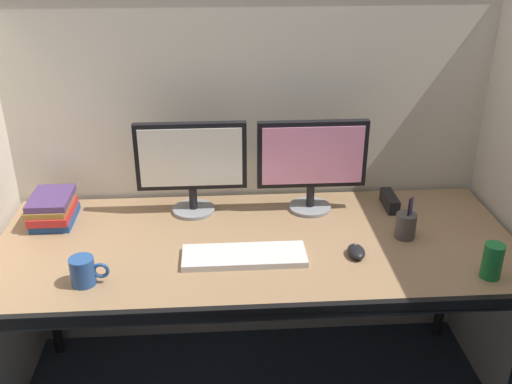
{
  "coord_description": "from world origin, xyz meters",
  "views": [
    {
      "loc": [
        -0.13,
        -1.55,
        1.83
      ],
      "look_at": [
        0.0,
        0.35,
        0.92
      ],
      "focal_mm": 41.26,
      "sensor_mm": 36.0,
      "label": 1
    }
  ],
  "objects_px": {
    "computer_mouse": "(356,251)",
    "coffee_mug": "(84,271)",
    "red_stapler": "(390,201)",
    "pen_cup": "(406,225)",
    "desk": "(257,256)",
    "keyboard_main": "(244,256)",
    "book_stack": "(53,209)",
    "monitor_left": "(191,162)",
    "soda_can": "(492,261)",
    "monitor_right": "(312,160)"
  },
  "relations": [
    {
      "from": "keyboard_main",
      "to": "red_stapler",
      "type": "distance_m",
      "value": 0.71
    },
    {
      "from": "monitor_left",
      "to": "red_stapler",
      "type": "bearing_deg",
      "value": -1.15
    },
    {
      "from": "monitor_left",
      "to": "coffee_mug",
      "type": "relative_size",
      "value": 3.41
    },
    {
      "from": "red_stapler",
      "to": "monitor_right",
      "type": "bearing_deg",
      "value": 178.98
    },
    {
      "from": "keyboard_main",
      "to": "book_stack",
      "type": "relative_size",
      "value": 1.91
    },
    {
      "from": "keyboard_main",
      "to": "monitor_left",
      "type": "bearing_deg",
      "value": 116.62
    },
    {
      "from": "red_stapler",
      "to": "book_stack",
      "type": "distance_m",
      "value": 1.34
    },
    {
      "from": "monitor_left",
      "to": "pen_cup",
      "type": "bearing_deg",
      "value": -18.27
    },
    {
      "from": "red_stapler",
      "to": "soda_can",
      "type": "bearing_deg",
      "value": -69.55
    },
    {
      "from": "pen_cup",
      "to": "monitor_right",
      "type": "bearing_deg",
      "value": 141.76
    },
    {
      "from": "desk",
      "to": "monitor_left",
      "type": "distance_m",
      "value": 0.45
    },
    {
      "from": "red_stapler",
      "to": "book_stack",
      "type": "height_order",
      "value": "book_stack"
    },
    {
      "from": "monitor_right",
      "to": "book_stack",
      "type": "relative_size",
      "value": 1.91
    },
    {
      "from": "desk",
      "to": "pen_cup",
      "type": "relative_size",
      "value": 11.46
    },
    {
      "from": "keyboard_main",
      "to": "coffee_mug",
      "type": "relative_size",
      "value": 3.41
    },
    {
      "from": "pen_cup",
      "to": "monitor_left",
      "type": "bearing_deg",
      "value": 161.73
    },
    {
      "from": "coffee_mug",
      "to": "computer_mouse",
      "type": "bearing_deg",
      "value": 6.87
    },
    {
      "from": "monitor_right",
      "to": "soda_can",
      "type": "bearing_deg",
      "value": -45.35
    },
    {
      "from": "monitor_right",
      "to": "red_stapler",
      "type": "relative_size",
      "value": 2.87
    },
    {
      "from": "monitor_right",
      "to": "soda_can",
      "type": "height_order",
      "value": "monitor_right"
    },
    {
      "from": "computer_mouse",
      "to": "book_stack",
      "type": "height_order",
      "value": "book_stack"
    },
    {
      "from": "red_stapler",
      "to": "pen_cup",
      "type": "bearing_deg",
      "value": -92.18
    },
    {
      "from": "monitor_left",
      "to": "book_stack",
      "type": "distance_m",
      "value": 0.57
    },
    {
      "from": "soda_can",
      "to": "book_stack",
      "type": "bearing_deg",
      "value": 162.24
    },
    {
      "from": "keyboard_main",
      "to": "desk",
      "type": "bearing_deg",
      "value": 62.0
    },
    {
      "from": "desk",
      "to": "computer_mouse",
      "type": "distance_m",
      "value": 0.36
    },
    {
      "from": "book_stack",
      "to": "coffee_mug",
      "type": "height_order",
      "value": "book_stack"
    },
    {
      "from": "monitor_left",
      "to": "keyboard_main",
      "type": "height_order",
      "value": "monitor_left"
    },
    {
      "from": "desk",
      "to": "keyboard_main",
      "type": "xyz_separation_m",
      "value": [
        -0.05,
        -0.1,
        0.06
      ]
    },
    {
      "from": "soda_can",
      "to": "pen_cup",
      "type": "distance_m",
      "value": 0.34
    },
    {
      "from": "keyboard_main",
      "to": "soda_can",
      "type": "bearing_deg",
      "value": -11.63
    },
    {
      "from": "computer_mouse",
      "to": "coffee_mug",
      "type": "distance_m",
      "value": 0.92
    },
    {
      "from": "red_stapler",
      "to": "soda_can",
      "type": "xyz_separation_m",
      "value": [
        0.19,
        -0.52,
        0.03
      ]
    },
    {
      "from": "computer_mouse",
      "to": "red_stapler",
      "type": "bearing_deg",
      "value": 58.93
    },
    {
      "from": "monitor_left",
      "to": "keyboard_main",
      "type": "bearing_deg",
      "value": -63.38
    },
    {
      "from": "red_stapler",
      "to": "soda_can",
      "type": "relative_size",
      "value": 1.23
    },
    {
      "from": "book_stack",
      "to": "monitor_left",
      "type": "bearing_deg",
      "value": 4.9
    },
    {
      "from": "desk",
      "to": "book_stack",
      "type": "bearing_deg",
      "value": 163.66
    },
    {
      "from": "computer_mouse",
      "to": "book_stack",
      "type": "relative_size",
      "value": 0.43
    },
    {
      "from": "computer_mouse",
      "to": "coffee_mug",
      "type": "bearing_deg",
      "value": -173.13
    },
    {
      "from": "computer_mouse",
      "to": "soda_can",
      "type": "height_order",
      "value": "soda_can"
    },
    {
      "from": "monitor_right",
      "to": "pen_cup",
      "type": "distance_m",
      "value": 0.44
    },
    {
      "from": "computer_mouse",
      "to": "soda_can",
      "type": "bearing_deg",
      "value": -21.12
    },
    {
      "from": "computer_mouse",
      "to": "pen_cup",
      "type": "relative_size",
      "value": 0.58
    },
    {
      "from": "monitor_right",
      "to": "coffee_mug",
      "type": "relative_size",
      "value": 3.41
    },
    {
      "from": "monitor_left",
      "to": "keyboard_main",
      "type": "xyz_separation_m",
      "value": [
        0.19,
        -0.37,
        -0.2
      ]
    },
    {
      "from": "monitor_left",
      "to": "red_stapler",
      "type": "distance_m",
      "value": 0.82
    },
    {
      "from": "pen_cup",
      "to": "coffee_mug",
      "type": "relative_size",
      "value": 1.32
    },
    {
      "from": "monitor_right",
      "to": "keyboard_main",
      "type": "relative_size",
      "value": 1.0
    },
    {
      "from": "desk",
      "to": "pen_cup",
      "type": "height_order",
      "value": "pen_cup"
    }
  ]
}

